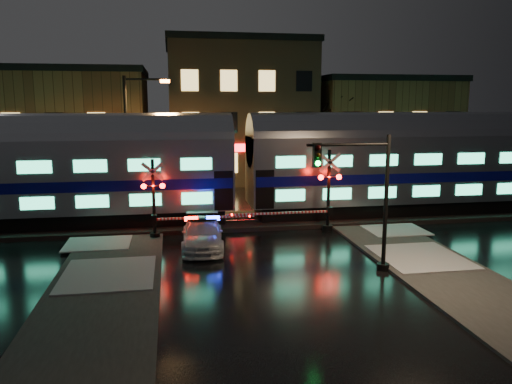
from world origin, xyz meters
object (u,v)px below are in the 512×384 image
crossing_signal_left (161,207)px  streetlight (132,135)px  police_car (202,234)px  crossing_signal_right (322,198)px  traffic_light (366,200)px

crossing_signal_left → streetlight: streetlight is taller
police_car → crossing_signal_right: 6.74m
traffic_light → crossing_signal_right: bearing=85.7°
crossing_signal_left → crossing_signal_right: bearing=0.0°
crossing_signal_right → traffic_light: traffic_light is taller
crossing_signal_left → traffic_light: (8.03, -6.34, 1.26)m
crossing_signal_right → traffic_light: bearing=-92.0°
police_car → crossing_signal_left: 2.86m
traffic_light → streetlight: bearing=124.6°
police_car → traffic_light: traffic_light is taller
police_car → traffic_light: bearing=-32.2°
crossing_signal_right → crossing_signal_left: 8.25m
police_car → traffic_light: size_ratio=0.86×
crossing_signal_left → streetlight: (-1.78, 6.70, 3.13)m
crossing_signal_left → traffic_light: 10.30m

